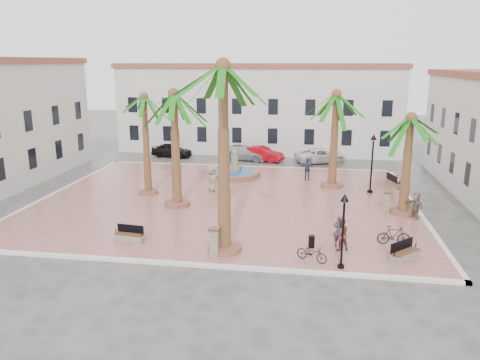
{
  "coord_description": "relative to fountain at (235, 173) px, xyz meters",
  "views": [
    {
      "loc": [
        5.83,
        -31.42,
        9.67
      ],
      "look_at": [
        1.0,
        0.0,
        1.6
      ],
      "focal_mm": 35.0,
      "sensor_mm": 36.0,
      "label": 1
    }
  ],
  "objects": [
    {
      "name": "kerb_s",
      "position": [
        0.53,
        -17.95,
        -0.38
      ],
      "size": [
        26.3,
        0.3,
        0.16
      ],
      "primitive_type": "cube",
      "color": "silver",
      "rests_on": "ground"
    },
    {
      "name": "bench_s",
      "position": [
        -3.25,
        -15.63,
        -0.06
      ],
      "size": [
        1.71,
        0.7,
        0.88
      ],
      "rotation": [
        0.0,
        0.0,
        -0.12
      ],
      "color": "gray",
      "rests_on": "plaza"
    },
    {
      "name": "bench_e",
      "position": [
        12.86,
        -6.55,
        -0.05
      ],
      "size": [
        0.58,
        1.78,
        0.93
      ],
      "rotation": [
        0.0,
        0.0,
        1.6
      ],
      "color": "gray",
      "rests_on": "plaza"
    },
    {
      "name": "building_north",
      "position": [
        0.53,
        13.04,
        4.31
      ],
      "size": [
        30.4,
        7.4,
        9.5
      ],
      "color": "silver",
      "rests_on": "ground"
    },
    {
      "name": "cyclist_a",
      "position": [
        8.0,
        -14.69,
        0.54
      ],
      "size": [
        0.72,
        0.58,
        1.7
      ],
      "primitive_type": "imported",
      "rotation": [
        0.0,
        0.0,
        2.82
      ],
      "color": "#343F53",
      "rests_on": "plaza"
    },
    {
      "name": "litter_bin",
      "position": [
        6.59,
        -15.02,
        0.02
      ],
      "size": [
        0.33,
        0.33,
        0.65
      ],
      "primitive_type": "cylinder",
      "color": "black",
      "rests_on": "plaza"
    },
    {
      "name": "pedestrian_north",
      "position": [
        -1.03,
        3.45,
        0.5
      ],
      "size": [
        0.92,
        1.19,
        1.61
      ],
      "primitive_type": "imported",
      "rotation": [
        0.0,
        0.0,
        1.22
      ],
      "color": "#46474C",
      "rests_on": "plaza"
    },
    {
      "name": "bollard_n",
      "position": [
        -1.3,
        3.02,
        0.33
      ],
      "size": [
        0.52,
        0.52,
        1.23
      ],
      "rotation": [
        0.0,
        0.0,
        0.19
      ],
      "color": "gray",
      "rests_on": "plaza"
    },
    {
      "name": "lamppost_s",
      "position": [
        7.99,
        -17.35,
        2.17
      ],
      "size": [
        0.4,
        0.4,
        3.66
      ],
      "color": "black",
      "rests_on": "plaza"
    },
    {
      "name": "palm_sw",
      "position": [
        -2.51,
        -8.84,
        6.29
      ],
      "size": [
        5.6,
        5.6,
        7.89
      ],
      "color": "#9A5A46",
      "rests_on": "plaza"
    },
    {
      "name": "plaza",
      "position": [
        0.53,
        -6.95,
        -0.38
      ],
      "size": [
        26.0,
        22.0,
        0.15
      ],
      "primitive_type": "cube",
      "color": "#BA6D66",
      "rests_on": "ground"
    },
    {
      "name": "fountain",
      "position": [
        0.0,
        0.0,
        0.0
      ],
      "size": [
        4.4,
        4.4,
        2.27
      ],
      "color": "#9A5A46",
      "rests_on": "plaza"
    },
    {
      "name": "car_white",
      "position": [
        7.35,
        7.4,
        0.25
      ],
      "size": [
        5.59,
        4.21,
        1.41
      ],
      "primitive_type": "imported",
      "rotation": [
        0.0,
        0.0,
        1.99
      ],
      "color": "white",
      "rests_on": "ground"
    },
    {
      "name": "car_red",
      "position": [
        1.51,
        7.26,
        0.27
      ],
      "size": [
        4.7,
        2.78,
        1.46
      ],
      "primitive_type": "imported",
      "rotation": [
        0.0,
        0.0,
        1.28
      ],
      "color": "#A00711",
      "rests_on": "ground"
    },
    {
      "name": "bollard_e",
      "position": [
        11.41,
        -8.07,
        0.38
      ],
      "size": [
        0.56,
        0.56,
        1.33
      ],
      "rotation": [
        0.0,
        0.0,
        -0.21
      ],
      "color": "gray",
      "rests_on": "plaza"
    },
    {
      "name": "lamppost_e",
      "position": [
        10.87,
        -3.54,
        2.68
      ],
      "size": [
        0.48,
        0.48,
        4.41
      ],
      "color": "black",
      "rests_on": "plaza"
    },
    {
      "name": "palm_s",
      "position": [
        2.13,
        -16.12,
        8.01
      ],
      "size": [
        5.75,
        5.75,
        9.71
      ],
      "color": "#9A5A46",
      "rests_on": "plaza"
    },
    {
      "name": "ground",
      "position": [
        0.53,
        -6.95,
        -0.46
      ],
      "size": [
        120.0,
        120.0,
        0.0
      ],
      "primitive_type": "plane",
      "color": "#56544F",
      "rests_on": "ground"
    },
    {
      "name": "cyclist_b",
      "position": [
        8.08,
        -15.15,
        0.55
      ],
      "size": [
        1.01,
        0.91,
        1.72
      ],
      "primitive_type": "imported",
      "rotation": [
        0.0,
        0.0,
        3.52
      ],
      "color": "maroon",
      "rests_on": "plaza"
    },
    {
      "name": "car_silver",
      "position": [
        -0.29,
        7.58,
        0.27
      ],
      "size": [
        5.31,
        2.82,
        1.47
      ],
      "primitive_type": "imported",
      "rotation": [
        0.0,
        0.0,
        1.41
      ],
      "color": "#B2B1BA",
      "rests_on": "ground"
    },
    {
      "name": "pedestrian_fountain_b",
      "position": [
        6.13,
        -0.33,
        0.59
      ],
      "size": [
        1.07,
        0.49,
        1.79
      ],
      "primitive_type": "imported",
      "rotation": [
        0.0,
        0.0,
        -0.05
      ],
      "color": "#2F3B4D",
      "rests_on": "plaza"
    },
    {
      "name": "pedestrian_fountain_a",
      "position": [
        -0.87,
        -5.0,
        0.58
      ],
      "size": [
        1.04,
        0.98,
        1.79
      ],
      "primitive_type": "imported",
      "rotation": [
        0.0,
        0.0,
        0.65
      ],
      "color": "#9A8261",
      "rests_on": "plaza"
    },
    {
      "name": "kerb_e",
      "position": [
        13.53,
        -6.95,
        -0.38
      ],
      "size": [
        0.3,
        22.3,
        0.16
      ],
      "primitive_type": "cube",
      "color": "silver",
      "rests_on": "ground"
    },
    {
      "name": "palm_nw",
      "position": [
        -5.46,
        -6.3,
        6.03
      ],
      "size": [
        4.63,
        4.63,
        7.44
      ],
      "color": "#9A5A46",
      "rests_on": "plaza"
    },
    {
      "name": "bicycle_b",
      "position": [
        10.91,
        -13.96,
        0.21
      ],
      "size": [
        1.77,
        0.62,
        1.04
      ],
      "primitive_type": "imported",
      "rotation": [
        0.0,
        0.0,
        1.64
      ],
      "color": "black",
      "rests_on": "plaza"
    },
    {
      "name": "bollard_se",
      "position": [
        1.75,
        -16.87,
        0.46
      ],
      "size": [
        0.54,
        0.54,
        1.49
      ],
      "rotation": [
        0.0,
        0.0,
        -0.02
      ],
      "color": "gray",
      "rests_on": "plaza"
    },
    {
      "name": "bench_ne",
      "position": [
        12.91,
        -1.51,
        -0.03
      ],
      "size": [
        1.09,
        1.96,
        0.99
      ],
      "rotation": [
        0.0,
        0.0,
        1.87
      ],
      "color": "gray",
      "rests_on": "plaza"
    },
    {
      "name": "kerb_n",
      "position": [
        0.53,
        4.05,
        -0.38
      ],
      "size": [
        26.3,
        0.3,
        0.16
      ],
      "primitive_type": "cube",
      "color": "silver",
      "rests_on": "ground"
    },
    {
      "name": "bench_se",
      "position": [
        11.14,
        -15.95,
        -0.04
      ],
      "size": [
        1.69,
        1.68,
        0.97
      ],
      "rotation": [
        0.0,
        0.0,
        0.78
      ],
      "color": "gray",
      "rests_on": "plaza"
    },
    {
      "name": "kerb_w",
      "position": [
        -12.47,
        -6.95,
        -0.38
      ],
      "size": [
        0.3,
        22.3,
        0.16
      ],
      "primitive_type": "cube",
      "color": "silver",
      "rests_on": "ground"
    },
    {
      "name": "palm_e",
      "position": [
        12.39,
        -8.36,
        5.05
      ],
      "size": [
        5.25,
        5.25,
        6.53
      ],
      "color": "#9A5A46",
      "rests_on": "plaza"
    },
    {
      "name": "palm_ne",
      "position": [
        8.11,
        -2.27,
        5.96
      ],
      "size": [
        5.59,
        5.59,
        7.54
      ],
      "color": "#9A5A46",
      "rests_on": "plaza"
    },
    {
      "name": "pedestrian_east",
      "position": [
        12.93,
        -9.33,
        0.54
      ],
      "size": [
        1.12,
        1.64,
        1.7
      ],
      "primitive_type": "imported",
      "rotation": [
        0.0,
        0.0,
        -1.14
      ],
      "color": "#6C6153",
      "rests_on": "plaza"
    },
    {
      "name": "bicycle_a",
      "position": [
        6.61,
        -16.8,
        0.12
      ],
      "size": [
        1.72,
        1.26,
        0.86
      ],
      "primitive_type": "imported",
      "rotation": [
        0.0,
        0.0,
        1.09
      ],
      "color": "black",
      "rests_on": "plaza"
    },
    {
      "name": "car_black",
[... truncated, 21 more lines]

